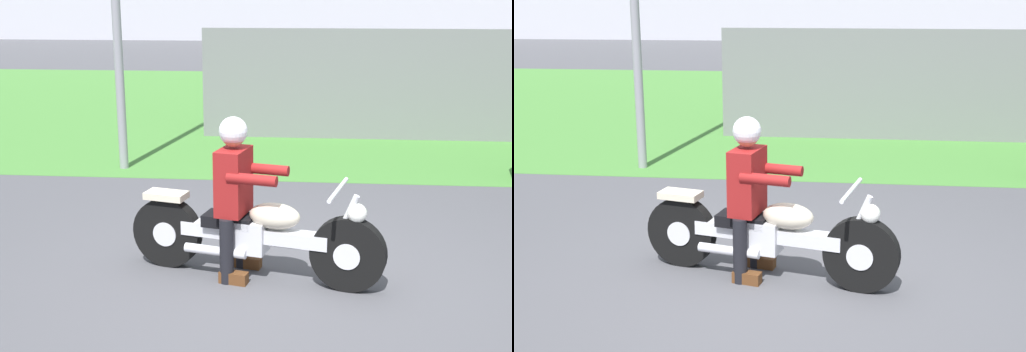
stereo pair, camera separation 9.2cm
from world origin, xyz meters
TOP-DOWN VIEW (x-y plane):
  - ground at (0.00, 0.00)m, footprint 120.00×120.00m
  - grass_verge at (0.00, 9.23)m, footprint 60.00×12.00m
  - motorcycle_lead at (-0.17, 0.20)m, footprint 2.22×0.82m
  - rider_lead at (-0.34, 0.25)m, footprint 0.62×0.55m
  - fence_segment at (1.94, 5.95)m, footprint 7.00×0.06m

SIDE VIEW (x-z plane):
  - ground at x=0.00m, z-range 0.00..0.00m
  - grass_verge at x=0.00m, z-range 0.00..0.01m
  - motorcycle_lead at x=-0.17m, z-range -0.05..0.82m
  - rider_lead at x=-0.34m, z-range 0.12..1.51m
  - fence_segment at x=1.94m, z-range 0.00..1.80m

